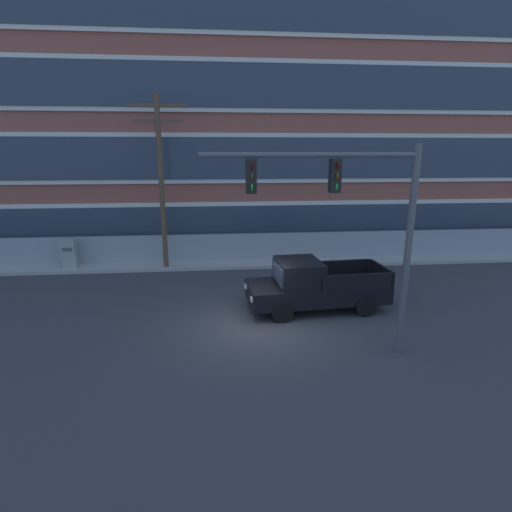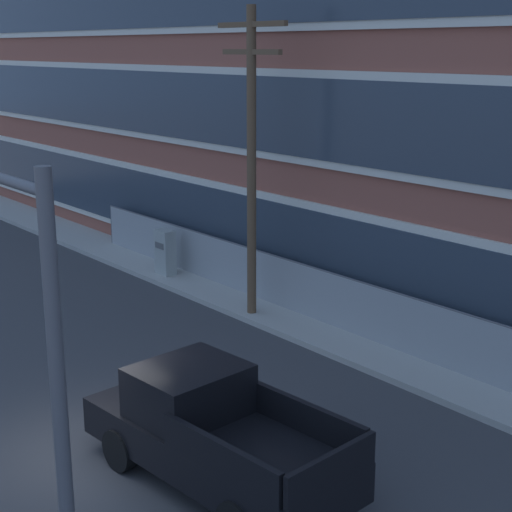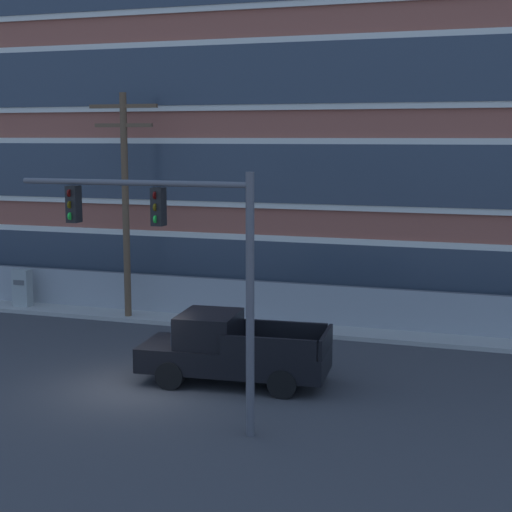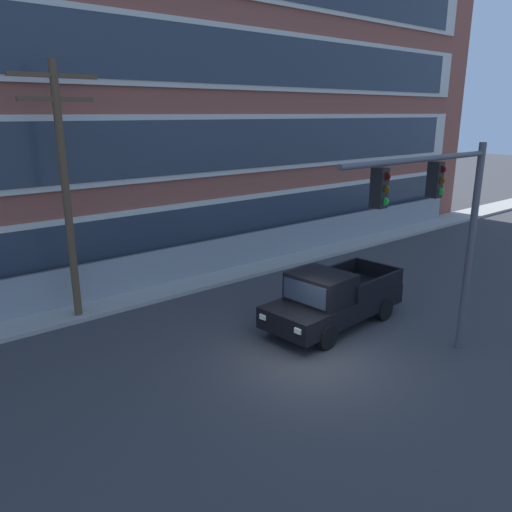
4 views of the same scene
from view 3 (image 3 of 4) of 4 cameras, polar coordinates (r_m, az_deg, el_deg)
ground_plane at (r=22.63m, az=-8.66°, el=-9.45°), size 160.00×160.00×0.00m
sidewalk_building_side at (r=29.63m, az=-1.72°, el=-4.83°), size 80.00×2.03×0.16m
brick_mill_building at (r=35.59m, az=-3.68°, el=12.38°), size 54.15×10.38×18.59m
chain_link_fence at (r=28.89m, az=5.07°, el=-3.65°), size 34.84×0.06×1.66m
traffic_signal_mast at (r=18.49m, az=-5.51°, el=0.66°), size 6.02×0.43×6.22m
pickup_truck_black at (r=22.55m, az=-1.90°, el=-6.89°), size 5.54×2.50×2.01m
utility_pole_near_corner at (r=29.99m, az=-9.49°, el=4.39°), size 2.75×0.26×8.61m
electrical_cabinet at (r=33.28m, az=-16.63°, el=-2.36°), size 0.71×0.46×1.67m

